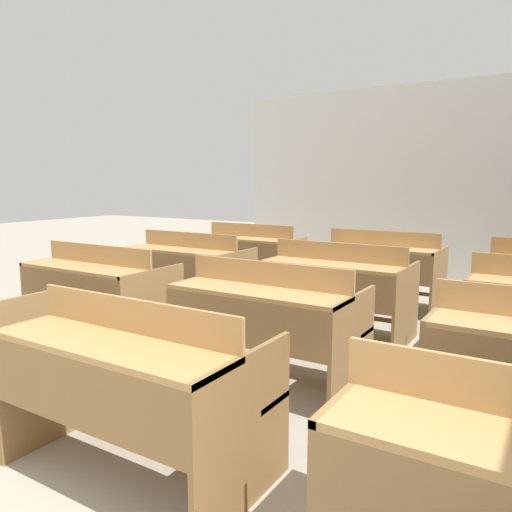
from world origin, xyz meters
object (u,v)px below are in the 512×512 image
bench_second_center (267,319)px  bench_third_left (189,269)px  bench_back_center (382,266)px  bench_back_left (250,255)px  bench_front_center (133,380)px  bench_second_left (98,290)px  bench_third_center (337,287)px

bench_second_center → bench_third_left: same height
bench_third_left → bench_back_center: size_ratio=1.00×
bench_third_left → bench_back_left: 1.29m
bench_front_center → bench_second_left: size_ratio=1.00×
bench_front_center → bench_third_left: (-1.79, 2.59, 0.00)m
bench_front_center → bench_back_center: size_ratio=1.00×
bench_front_center → bench_third_center: same height
bench_front_center → bench_back_left: size_ratio=1.00×
bench_front_center → bench_back_center: bearing=90.1°
bench_third_left → bench_third_center: (1.78, -0.01, 0.00)m
bench_second_left → bench_second_center: (1.77, -0.01, 0.00)m
bench_third_left → bench_third_center: same height
bench_third_left → bench_back_center: same height
bench_second_left → bench_second_center: bearing=-0.5°
bench_second_left → bench_back_left: size_ratio=1.00×
bench_front_center → bench_second_left: bearing=143.5°
bench_front_center → bench_second_center: size_ratio=1.00×
bench_second_center → bench_back_center: size_ratio=1.00×
bench_second_center → bench_back_left: 3.14m
bench_front_center → bench_third_left: 3.15m
bench_second_center → bench_back_left: (-1.79, 2.58, 0.00)m
bench_third_center → bench_back_center: bearing=90.1°
bench_back_center → bench_front_center: bearing=-89.9°
bench_third_center → bench_back_left: (-1.78, 1.30, 0.00)m
bench_second_left → bench_third_center: 2.18m
bench_back_left → bench_back_center: same height
bench_third_center → bench_back_left: same height
bench_third_left → bench_back_left: bearing=90.3°
bench_back_left → bench_back_center: bearing=0.7°
bench_third_center → bench_back_left: 2.21m
bench_third_center → bench_back_center: same height
bench_second_center → bench_third_center: 1.28m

